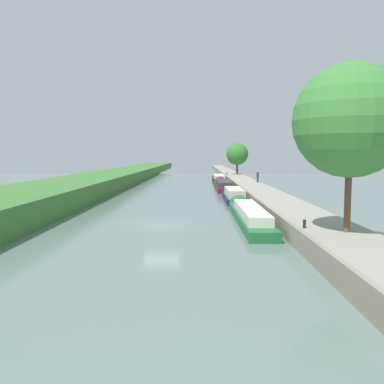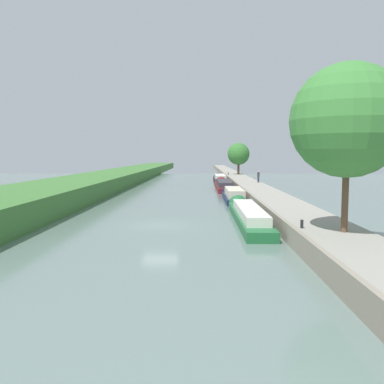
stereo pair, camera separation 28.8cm
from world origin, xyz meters
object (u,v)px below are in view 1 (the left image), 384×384
object	(u,v)px
narrowboat_navy	(233,195)
narrowboat_black	(219,179)
narrowboat_green	(248,214)
person_walking	(258,176)
narrowboat_maroon	(223,185)
mooring_bollard_far	(227,174)
mooring_bollard_near	(304,224)

from	to	relation	value
narrowboat_navy	narrowboat_black	xyz separation A→B (m)	(-0.12, 30.55, 0.02)
narrowboat_green	person_walking	xyz separation A→B (m)	(4.66, 27.61, 1.43)
narrowboat_green	narrowboat_black	xyz separation A→B (m)	(-0.05, 44.91, 0.05)
narrowboat_maroon	narrowboat_black	distance (m)	15.61
person_walking	mooring_bollard_far	distance (m)	23.26
mooring_bollard_near	person_walking	bearing A→B (deg)	85.66
narrowboat_green	person_walking	distance (m)	28.04
narrowboat_maroon	mooring_bollard_far	xyz separation A→B (m)	(2.08, 21.39, 0.76)
narrowboat_navy	mooring_bollard_far	size ratio (longest dim) A/B	24.28
narrowboat_black	mooring_bollard_far	world-z (taller)	mooring_bollard_far
narrowboat_black	mooring_bollard_far	distance (m)	6.14
narrowboat_navy	narrowboat_maroon	distance (m)	14.95
person_walking	narrowboat_maroon	bearing A→B (deg)	160.74
narrowboat_maroon	narrowboat_navy	bearing A→B (deg)	-88.97
narrowboat_black	mooring_bollard_near	bearing A→B (deg)	-87.94
narrowboat_navy	mooring_bollard_near	bearing A→B (deg)	-85.56
narrowboat_green	narrowboat_navy	size ratio (longest dim) A/B	1.45
mooring_bollard_far	narrowboat_green	bearing A→B (deg)	-92.13
narrowboat_maroon	mooring_bollard_far	size ratio (longest dim) A/B	34.38
narrowboat_maroon	person_walking	xyz separation A→B (m)	(4.85, -1.70, 1.41)
narrowboat_navy	narrowboat_maroon	world-z (taller)	narrowboat_navy
narrowboat_maroon	person_walking	world-z (taller)	person_walking
mooring_bollard_far	narrowboat_navy	bearing A→B (deg)	-92.85
narrowboat_black	mooring_bollard_near	distance (m)	53.89
narrowboat_black	narrowboat_navy	bearing A→B (deg)	-89.77
narrowboat_maroon	narrowboat_black	bearing A→B (deg)	89.46
narrowboat_navy	mooring_bollard_far	distance (m)	36.39
narrowboat_navy	narrowboat_maroon	xyz separation A→B (m)	(-0.27, 14.94, -0.01)
narrowboat_black	person_walking	xyz separation A→B (m)	(4.71, -17.31, 1.38)
narrowboat_green	person_walking	bearing A→B (deg)	80.42
person_walking	narrowboat_green	bearing A→B (deg)	-99.58
narrowboat_navy	person_walking	xyz separation A→B (m)	(4.59, 13.25, 1.40)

